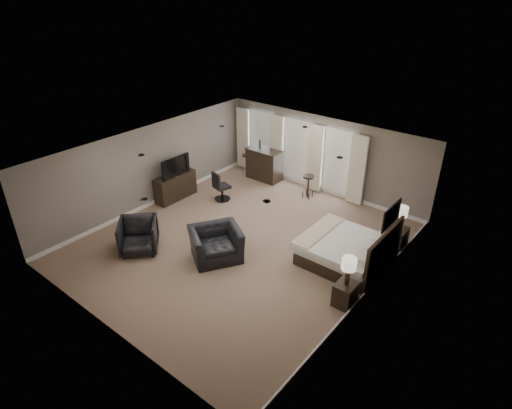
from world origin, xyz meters
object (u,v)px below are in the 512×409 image
Objects in this scene: tv at (174,173)px; nightstand_near at (345,294)px; bed at (343,239)px; desk_chair at (222,186)px; bar_stool_right at (308,187)px; lamp_near at (348,271)px; bar_counter at (264,164)px; dresser at (175,187)px; nightstand_far at (397,238)px; bar_stool_left at (247,164)px; lamp_far at (401,218)px; armchair_near at (216,239)px; armchair_far at (138,234)px.

nightstand_near is at bearing -99.49° from tv.
desk_chair is at bearing 172.89° from bed.
bar_stool_right is at bearing -50.40° from tv.
nightstand_near is 0.73× the size of bar_stool_right.
bar_stool_right is (-3.53, 3.96, 0.11)m from nightstand_near.
nightstand_near is 0.83× the size of lamp_near.
bar_stool_right is (3.39, 2.81, -0.53)m from tv.
dresser is at bearing -113.62° from bar_counter.
bar_counter is at bearing 142.83° from nightstand_near.
desk_chair reaches higher than dresser.
lamp_near is (0.00, -2.90, 0.61)m from nightstand_far.
bar_stool_left is at bearing 79.98° from dresser.
lamp_far is 0.51× the size of bar_counter.
tv is at bearing 0.00° from dresser.
bar_stool_left is at bearing 146.59° from lamp_near.
armchair_near reaches higher than tv.
bed is 1.72m from lamp_near.
armchair_near is 5.13m from bar_counter.
tv is (0.00, 0.00, 0.50)m from dresser.
bed is at bearing -170.99° from desk_chair.
bed is 2.98× the size of lamp_near.
bed is 5.38m from armchair_far.
bar_counter is at bearing 172.63° from bar_stool_right.
bed is at bearing -87.22° from tv.
bar_stool_left is at bearing 175.08° from bar_stool_right.
armchair_far is 5.84m from bar_stool_left.
lamp_near is 0.69× the size of armchair_far.
lamp_near is 7.66m from bar_stool_left.
dresser is at bearing 0.00° from tv.
bar_stool_right is (0.01, 4.44, -0.17)m from armchair_near.
armchair_far is at bearing 152.09° from armchair_near.
nightstand_far is 0.81× the size of bar_stool_left.
nightstand_near is 0.44× the size of armchair_near.
desk_chair reaches higher than bar_stool_right.
armchair_near is (-2.64, -1.93, -0.09)m from bed.
armchair_near is 5.49m from bar_stool_left.
bar_stool_right is (-3.53, 1.06, 0.09)m from nightstand_far.
armchair_far is (-5.36, -4.44, 0.20)m from nightstand_far.
armchair_far is 1.27× the size of bar_stool_right.
bed reaches higher than bar_stool_left.
lamp_near is at bearing -29.97° from armchair_far.
bed is 3.65m from bar_stool_right.
tv reaches higher than nightstand_near.
tv is 1.50× the size of bar_stool_left.
nightstand_near is 0.63m from lamp_near.
nightstand_near is 7.05m from tv.
bar_counter is at bearing 66.38° from dresser.
bar_counter is at bearing -75.69° from desk_chair.
lamp_near is 6.02m from desk_chair.
lamp_near is (0.00, 0.00, 0.63)m from nightstand_near.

